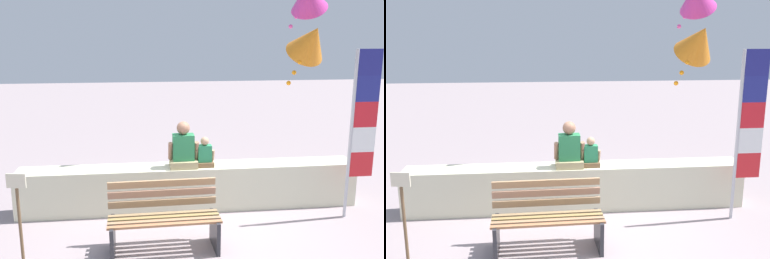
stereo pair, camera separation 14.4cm
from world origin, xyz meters
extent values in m
plane|color=gray|center=(0.00, 0.00, 0.00)|extent=(40.00, 40.00, 0.00)
cube|color=beige|center=(0.00, 0.97, 0.36)|extent=(5.49, 0.52, 0.73)
cube|color=#A87049|center=(-0.50, -0.59, 0.45)|extent=(1.47, 0.10, 0.03)
cube|color=#A57A55|center=(-0.50, -0.48, 0.45)|extent=(1.47, 0.10, 0.03)
cube|color=#9B7F49|center=(-0.50, -0.37, 0.45)|extent=(1.47, 0.10, 0.03)
cube|color=#9B7B53|center=(-0.51, -0.25, 0.45)|extent=(1.47, 0.10, 0.03)
cube|color=#967654|center=(-0.51, -0.15, 0.57)|extent=(1.47, 0.08, 0.10)
cube|color=#9C725A|center=(-0.51, -0.12, 0.70)|extent=(1.47, 0.08, 0.10)
cube|color=#A47D56|center=(-0.51, -0.10, 0.83)|extent=(1.47, 0.08, 0.10)
cube|color=#2D2D33|center=(-1.18, -0.44, 0.23)|extent=(0.06, 0.53, 0.45)
cube|color=#2D2D33|center=(0.17, -0.41, 0.23)|extent=(0.06, 0.53, 0.45)
cube|color=tan|center=(-0.12, 0.92, 0.79)|extent=(0.44, 0.36, 0.12)
cube|color=#2B814D|center=(-0.12, 0.92, 1.05)|extent=(0.34, 0.22, 0.42)
cylinder|color=#9E6D54|center=(-0.33, 0.90, 1.00)|extent=(0.07, 0.17, 0.30)
cylinder|color=#9E6D54|center=(0.09, 0.90, 1.00)|extent=(0.07, 0.17, 0.30)
sphere|color=#9E6D54|center=(-0.12, 0.92, 1.37)|extent=(0.21, 0.21, 0.21)
cube|color=brown|center=(0.23, 0.92, 0.77)|extent=(0.28, 0.23, 0.08)
cube|color=#2A8757|center=(0.23, 0.92, 0.94)|extent=(0.22, 0.14, 0.27)
cylinder|color=tan|center=(0.09, 0.91, 0.91)|extent=(0.05, 0.11, 0.20)
cylinder|color=tan|center=(0.36, 0.91, 0.91)|extent=(0.05, 0.11, 0.20)
sphere|color=tan|center=(0.23, 0.92, 1.14)|extent=(0.14, 0.14, 0.14)
cylinder|color=#B7B7BC|center=(2.37, 0.33, 1.30)|extent=(0.05, 0.05, 2.61)
cube|color=red|center=(2.58, 0.33, 0.85)|extent=(0.37, 0.02, 0.39)
cube|color=white|center=(2.58, 0.33, 1.24)|extent=(0.37, 0.02, 0.39)
cube|color=red|center=(2.58, 0.33, 1.63)|extent=(0.37, 0.02, 0.39)
cube|color=navy|center=(2.58, 0.33, 2.02)|extent=(0.37, 0.02, 0.39)
cube|color=navy|center=(2.58, 0.33, 2.41)|extent=(0.37, 0.02, 0.39)
cone|color=orange|center=(2.20, 1.69, 2.69)|extent=(0.85, 1.02, 0.89)
sphere|color=orange|center=(2.11, 1.67, 2.51)|extent=(0.08, 0.08, 0.08)
sphere|color=orange|center=(2.01, 1.65, 2.33)|extent=(0.08, 0.08, 0.08)
sphere|color=orange|center=(1.91, 1.63, 2.15)|extent=(0.08, 0.08, 0.08)
sphere|color=orange|center=(1.81, 1.61, 1.97)|extent=(0.08, 0.08, 0.08)
sphere|color=#F454AD|center=(2.28, 2.38, 3.31)|extent=(0.08, 0.08, 0.08)
sphere|color=#F454AD|center=(2.19, 2.44, 3.13)|extent=(0.08, 0.08, 0.08)
sphere|color=#F454AD|center=(2.11, 2.50, 2.95)|extent=(0.08, 0.08, 0.08)
cylinder|color=brown|center=(-2.29, -0.50, 0.49)|extent=(0.04, 0.04, 0.98)
cube|color=beige|center=(-2.29, -0.50, 1.08)|extent=(0.24, 0.06, 0.18)
camera|label=1|loc=(-0.76, -5.59, 2.82)|focal=39.81mm
camera|label=2|loc=(-0.61, -5.61, 2.82)|focal=39.81mm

